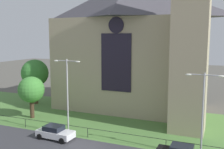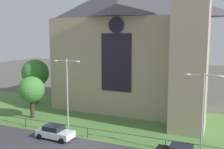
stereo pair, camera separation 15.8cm
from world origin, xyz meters
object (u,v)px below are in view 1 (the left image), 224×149
Objects in this scene: streetlamp_far at (203,104)px; parked_car_white at (55,132)px; church_building at (134,43)px; streetlamp_near at (67,88)px; tree_left_near at (31,90)px; tree_left_far at (35,73)px.

streetlamp_far is 15.97m from parked_car_white.
parked_car_white is (-15.28, -1.61, -4.37)m from streetlamp_far.
streetlamp_far is at bearing 8.04° from parked_car_white.
church_building reaches higher than streetlamp_near.
parked_car_white is at bearing -113.82° from streetlamp_near.
tree_left_near reaches higher than parked_car_white.
streetlamp_near is 14.58m from streetlamp_far.
tree_left_near is at bearing 146.73° from parked_car_white.
church_building is 16.65m from tree_left_near.
church_building is at bearing 42.21° from tree_left_near.
streetlamp_far is at bearing -51.07° from church_building.
tree_left_near is 0.78× the size of tree_left_far.
streetlamp_near is at bearing 180.00° from streetlamp_far.
church_building reaches higher than tree_left_far.
tree_left_far reaches higher than tree_left_near.
tree_left_near is at bearing 170.82° from streetlamp_far.
church_building is 3.25× the size of streetlamp_far.
tree_left_far is 0.94× the size of streetlamp_far.
streetlamp_far is at bearing 0.00° from streetlamp_near.
parked_car_white is (7.47, -5.29, -3.23)m from tree_left_near.
tree_left_near is 9.71m from parked_car_white.
tree_left_far is 0.85× the size of streetlamp_near.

